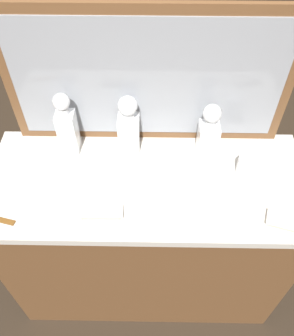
% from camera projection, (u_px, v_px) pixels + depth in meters
% --- Properties ---
extents(ground_plane, '(6.00, 6.00, 0.00)m').
position_uv_depth(ground_plane, '(147.00, 275.00, 2.12)').
color(ground_plane, '#2D2319').
extents(dresser, '(1.30, 0.55, 0.89)m').
position_uv_depth(dresser, '(147.00, 236.00, 1.79)').
color(dresser, brown).
rests_on(dresser, ground_plane).
extents(dresser_mirror, '(1.12, 0.03, 0.60)m').
position_uv_depth(dresser_mirror, '(148.00, 80.00, 1.39)').
color(dresser_mirror, brown).
rests_on(dresser_mirror, dresser).
extents(crystal_decanter_far_right, '(0.07, 0.07, 0.29)m').
position_uv_depth(crystal_decanter_far_right, '(67.00, 129.00, 1.47)').
color(crystal_decanter_far_right, white).
rests_on(crystal_decanter_far_right, dresser).
extents(crystal_decanter_center, '(0.08, 0.08, 0.27)m').
position_uv_depth(crystal_decanter_center, '(208.00, 138.00, 1.45)').
color(crystal_decanter_center, white).
rests_on(crystal_decanter_center, dresser).
extents(crystal_decanter_rear, '(0.09, 0.09, 0.27)m').
position_uv_depth(crystal_decanter_rear, '(129.00, 129.00, 1.49)').
color(crystal_decanter_rear, white).
rests_on(crystal_decanter_rear, dresser).
extents(crystal_tumbler_left, '(0.09, 0.09, 0.08)m').
position_uv_depth(crystal_tumbler_left, '(248.00, 168.00, 1.45)').
color(crystal_tumbler_left, white).
rests_on(crystal_tumbler_left, dresser).
extents(silver_brush_rear, '(0.15, 0.10, 0.02)m').
position_uv_depth(silver_brush_rear, '(286.00, 222.00, 1.31)').
color(silver_brush_rear, '#B7A88C').
rests_on(silver_brush_rear, dresser).
extents(silver_brush_far_right, '(0.16, 0.05, 0.02)m').
position_uv_depth(silver_brush_far_right, '(101.00, 213.00, 1.34)').
color(silver_brush_far_right, '#B7A88C').
rests_on(silver_brush_far_right, dresser).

